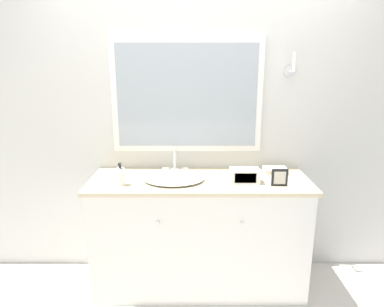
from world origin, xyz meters
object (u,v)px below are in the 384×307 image
(picture_frame, at_px, (280,178))
(appliance_box, at_px, (245,176))
(soap_bottle, at_px, (121,176))
(sink_basin, at_px, (174,178))

(picture_frame, bearing_deg, appliance_box, 163.25)
(appliance_box, bearing_deg, soap_bottle, -176.69)
(sink_basin, distance_m, appliance_box, 0.52)
(appliance_box, xyz_separation_m, picture_frame, (0.24, -0.07, 0.01))
(soap_bottle, xyz_separation_m, appliance_box, (0.89, 0.05, -0.01))
(appliance_box, bearing_deg, picture_frame, -16.75)
(soap_bottle, xyz_separation_m, picture_frame, (1.13, -0.02, -0.00))
(sink_basin, relative_size, appliance_box, 2.12)
(sink_basin, relative_size, soap_bottle, 2.69)
(sink_basin, height_order, picture_frame, sink_basin)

